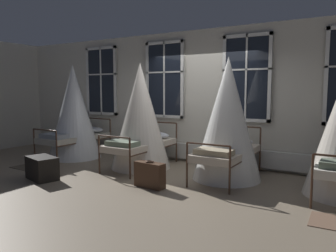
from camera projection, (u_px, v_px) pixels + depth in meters
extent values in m
plane|color=gray|center=(182.00, 172.00, 6.79)|extent=(20.97, 20.97, 0.00)
cube|color=beige|center=(204.00, 97.00, 7.55)|extent=(11.49, 0.10, 3.05)
cube|color=black|center=(101.00, 81.00, 8.94)|extent=(1.05, 0.02, 1.83)
cube|color=silver|center=(102.00, 113.00, 9.04)|extent=(1.05, 0.06, 0.07)
cube|color=silver|center=(101.00, 48.00, 8.85)|extent=(1.05, 0.06, 0.07)
cube|color=silver|center=(88.00, 81.00, 9.19)|extent=(0.07, 0.06, 1.83)
cube|color=silver|center=(115.00, 81.00, 8.69)|extent=(0.07, 0.06, 1.83)
cube|color=silver|center=(101.00, 81.00, 8.94)|extent=(0.04, 0.06, 1.83)
cube|color=silver|center=(101.00, 74.00, 8.92)|extent=(1.05, 0.06, 0.04)
cube|color=black|center=(164.00, 80.00, 7.92)|extent=(1.05, 0.02, 1.83)
cube|color=silver|center=(165.00, 116.00, 8.02)|extent=(1.05, 0.06, 0.07)
cube|color=silver|center=(164.00, 43.00, 7.83)|extent=(1.05, 0.06, 0.07)
cube|color=silver|center=(148.00, 80.00, 8.17)|extent=(0.07, 0.06, 1.83)
cube|color=silver|center=(182.00, 80.00, 7.67)|extent=(0.07, 0.06, 1.83)
cube|color=silver|center=(164.00, 80.00, 7.92)|extent=(0.04, 0.06, 1.83)
cube|color=silver|center=(164.00, 72.00, 7.90)|extent=(1.05, 0.06, 0.04)
cube|color=black|center=(246.00, 78.00, 6.90)|extent=(1.05, 0.02, 1.83)
cube|color=silver|center=(245.00, 120.00, 7.00)|extent=(1.05, 0.06, 0.07)
cube|color=silver|center=(247.00, 35.00, 6.81)|extent=(1.05, 0.06, 0.07)
cube|color=silver|center=(224.00, 79.00, 7.15)|extent=(0.07, 0.06, 1.83)
cube|color=silver|center=(270.00, 78.00, 6.65)|extent=(0.07, 0.06, 1.83)
cube|color=silver|center=(246.00, 78.00, 6.90)|extent=(0.04, 0.06, 1.83)
cube|color=silver|center=(246.00, 69.00, 6.88)|extent=(1.05, 0.06, 0.04)
cube|color=silver|center=(326.00, 77.00, 6.13)|extent=(0.07, 0.06, 1.83)
cube|color=silver|center=(201.00, 153.00, 7.58)|extent=(6.64, 0.10, 0.36)
cylinder|color=#4C3323|center=(89.00, 134.00, 9.17)|extent=(0.04, 0.04, 0.92)
cylinder|color=#4C3323|center=(110.00, 136.00, 8.77)|extent=(0.04, 0.04, 0.92)
cylinder|color=#4C3323|center=(34.00, 146.00, 7.67)|extent=(0.04, 0.04, 0.79)
cylinder|color=#4C3323|center=(57.00, 149.00, 7.27)|extent=(0.04, 0.04, 0.79)
cylinder|color=#4C3323|center=(64.00, 139.00, 8.42)|extent=(0.06, 1.78, 0.03)
cylinder|color=#4C3323|center=(86.00, 142.00, 8.02)|extent=(0.06, 1.78, 0.03)
cylinder|color=#4C3323|center=(99.00, 119.00, 8.92)|extent=(0.78, 0.04, 0.03)
cylinder|color=#4C3323|center=(44.00, 130.00, 7.43)|extent=(0.78, 0.04, 0.03)
cube|color=#B7B2A3|center=(75.00, 138.00, 8.22)|extent=(0.82, 1.81, 0.13)
ellipsoid|color=silver|center=(93.00, 130.00, 8.75)|extent=(0.60, 0.41, 0.14)
cube|color=#8C939E|center=(54.00, 136.00, 7.67)|extent=(0.65, 0.37, 0.10)
cone|color=white|center=(74.00, 112.00, 8.15)|extent=(1.30, 1.30, 2.30)
cylinder|color=#4C3323|center=(149.00, 140.00, 8.10)|extent=(0.04, 0.04, 0.92)
cylinder|color=#4C3323|center=(176.00, 143.00, 7.70)|extent=(0.04, 0.04, 0.92)
cylinder|color=#4C3323|center=(99.00, 155.00, 6.60)|extent=(0.04, 0.04, 0.79)
cylinder|color=#4C3323|center=(130.00, 159.00, 6.20)|extent=(0.04, 0.04, 0.79)
cylinder|color=#4C3323|center=(127.00, 146.00, 7.35)|extent=(0.05, 1.78, 0.03)
cylinder|color=#4C3323|center=(156.00, 149.00, 6.95)|extent=(0.05, 1.78, 0.03)
cylinder|color=#4C3323|center=(162.00, 122.00, 7.85)|extent=(0.78, 0.04, 0.03)
cylinder|color=#4C3323|center=(114.00, 137.00, 6.35)|extent=(0.78, 0.04, 0.03)
cube|color=beige|center=(141.00, 145.00, 7.14)|extent=(0.81, 1.80, 0.13)
ellipsoid|color=silver|center=(157.00, 135.00, 7.68)|extent=(0.60, 0.41, 0.14)
cube|color=slate|center=(122.00, 143.00, 6.59)|extent=(0.65, 0.37, 0.10)
cone|color=silver|center=(141.00, 116.00, 7.07)|extent=(1.30, 1.30, 2.27)
cylinder|color=#4C3323|center=(225.00, 146.00, 7.18)|extent=(0.04, 0.04, 0.92)
cylinder|color=#4C3323|center=(260.00, 150.00, 6.78)|extent=(0.04, 0.04, 0.92)
cylinder|color=#4C3323|center=(187.00, 165.00, 5.67)|extent=(0.04, 0.04, 0.79)
cylinder|color=#4C3323|center=(230.00, 171.00, 5.27)|extent=(0.04, 0.04, 0.79)
cylinder|color=#4C3323|center=(208.00, 154.00, 6.42)|extent=(0.04, 1.78, 0.03)
cylinder|color=#4C3323|center=(247.00, 158.00, 6.03)|extent=(0.04, 1.78, 0.03)
cylinder|color=#4C3323|center=(242.00, 127.00, 6.93)|extent=(0.78, 0.04, 0.03)
cylinder|color=#4C3323|center=(208.00, 144.00, 5.43)|extent=(0.78, 0.04, 0.03)
cube|color=beige|center=(227.00, 153.00, 6.22)|extent=(0.80, 1.80, 0.13)
ellipsoid|color=silver|center=(238.00, 141.00, 6.76)|extent=(0.60, 0.40, 0.14)
cube|color=tan|center=(214.00, 152.00, 5.67)|extent=(0.64, 0.36, 0.10)
cone|color=white|center=(228.00, 119.00, 6.15)|extent=(1.30, 1.30, 2.30)
cylinder|color=#4C3323|center=(326.00, 156.00, 6.15)|extent=(0.04, 0.04, 0.92)
cylinder|color=#4C3323|center=(312.00, 181.00, 4.64)|extent=(0.04, 0.04, 0.79)
cylinder|color=#4C3323|center=(320.00, 166.00, 5.39)|extent=(0.05, 1.78, 0.03)
cube|color=brown|center=(32.00, 167.00, 7.18)|extent=(0.83, 0.60, 0.01)
cube|color=#472D1E|center=(150.00, 175.00, 5.69)|extent=(0.58, 0.26, 0.44)
cube|color=tan|center=(154.00, 174.00, 5.77)|extent=(0.50, 0.07, 0.03)
torus|color=#472D1E|center=(150.00, 162.00, 5.66)|extent=(0.16, 0.16, 0.02)
cube|color=black|center=(42.00, 168.00, 6.20)|extent=(0.72, 0.56, 0.43)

